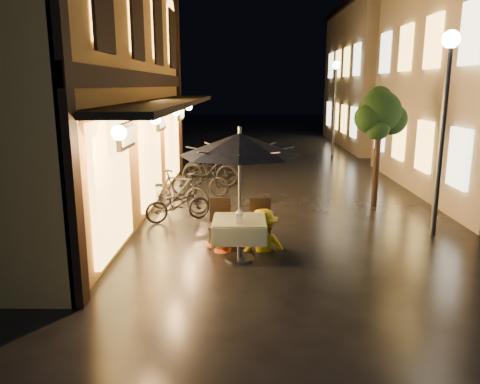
{
  "coord_description": "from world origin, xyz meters",
  "views": [
    {
      "loc": [
        -1.04,
        -7.69,
        3.16
      ],
      "look_at": [
        -1.15,
        1.11,
        1.15
      ],
      "focal_mm": 35.0,
      "sensor_mm": 36.0,
      "label": 1
    }
  ],
  "objects_px": {
    "table_lantern": "(239,215)",
    "person_orange": "(221,213)",
    "cafe_table": "(240,229)",
    "patio_umbrella": "(240,144)",
    "person_yellow": "(263,210)",
    "bicycle_0": "(178,204)",
    "streetlamp_near": "(445,98)"
  },
  "relations": [
    {
      "from": "patio_umbrella",
      "to": "table_lantern",
      "type": "xyz_separation_m",
      "value": [
        -0.0,
        -0.23,
        -1.23
      ]
    },
    {
      "from": "person_yellow",
      "to": "bicycle_0",
      "type": "distance_m",
      "value": 2.79
    },
    {
      "from": "streetlamp_near",
      "to": "bicycle_0",
      "type": "height_order",
      "value": "streetlamp_near"
    },
    {
      "from": "streetlamp_near",
      "to": "cafe_table",
      "type": "bearing_deg",
      "value": -160.3
    },
    {
      "from": "person_yellow",
      "to": "bicycle_0",
      "type": "xyz_separation_m",
      "value": [
        -1.95,
        1.96,
        -0.38
      ]
    },
    {
      "from": "cafe_table",
      "to": "table_lantern",
      "type": "height_order",
      "value": "table_lantern"
    },
    {
      "from": "streetlamp_near",
      "to": "bicycle_0",
      "type": "bearing_deg",
      "value": 169.65
    },
    {
      "from": "cafe_table",
      "to": "patio_umbrella",
      "type": "relative_size",
      "value": 0.4
    },
    {
      "from": "streetlamp_near",
      "to": "cafe_table",
      "type": "height_order",
      "value": "streetlamp_near"
    },
    {
      "from": "person_orange",
      "to": "streetlamp_near",
      "type": "bearing_deg",
      "value": -152.33
    },
    {
      "from": "patio_umbrella",
      "to": "bicycle_0",
      "type": "relative_size",
      "value": 1.56
    },
    {
      "from": "patio_umbrella",
      "to": "cafe_table",
      "type": "bearing_deg",
      "value": 0.0
    },
    {
      "from": "table_lantern",
      "to": "bicycle_0",
      "type": "distance_m",
      "value": 3.17
    },
    {
      "from": "cafe_table",
      "to": "person_yellow",
      "type": "xyz_separation_m",
      "value": [
        0.45,
        0.56,
        0.21
      ]
    },
    {
      "from": "person_orange",
      "to": "patio_umbrella",
      "type": "bearing_deg",
      "value": 139.04
    },
    {
      "from": "person_yellow",
      "to": "patio_umbrella",
      "type": "bearing_deg",
      "value": 39.51
    },
    {
      "from": "streetlamp_near",
      "to": "bicycle_0",
      "type": "xyz_separation_m",
      "value": [
        -5.65,
        1.03,
        -2.5
      ]
    },
    {
      "from": "streetlamp_near",
      "to": "cafe_table",
      "type": "distance_m",
      "value": 4.99
    },
    {
      "from": "streetlamp_near",
      "to": "person_orange",
      "type": "height_order",
      "value": "streetlamp_near"
    },
    {
      "from": "cafe_table",
      "to": "bicycle_0",
      "type": "height_order",
      "value": "bicycle_0"
    },
    {
      "from": "cafe_table",
      "to": "patio_umbrella",
      "type": "height_order",
      "value": "patio_umbrella"
    },
    {
      "from": "person_orange",
      "to": "bicycle_0",
      "type": "bearing_deg",
      "value": -43.92
    },
    {
      "from": "table_lantern",
      "to": "person_orange",
      "type": "distance_m",
      "value": 0.88
    },
    {
      "from": "cafe_table",
      "to": "patio_umbrella",
      "type": "distance_m",
      "value": 1.56
    },
    {
      "from": "table_lantern",
      "to": "person_orange",
      "type": "xyz_separation_m",
      "value": [
        -0.36,
        0.78,
        -0.18
      ]
    },
    {
      "from": "cafe_table",
      "to": "person_yellow",
      "type": "bearing_deg",
      "value": 51.05
    },
    {
      "from": "cafe_table",
      "to": "person_orange",
      "type": "relative_size",
      "value": 0.67
    },
    {
      "from": "person_orange",
      "to": "person_yellow",
      "type": "height_order",
      "value": "person_yellow"
    },
    {
      "from": "streetlamp_near",
      "to": "person_yellow",
      "type": "relative_size",
      "value": 2.65
    },
    {
      "from": "table_lantern",
      "to": "person_yellow",
      "type": "relative_size",
      "value": 0.16
    },
    {
      "from": "person_orange",
      "to": "person_yellow",
      "type": "relative_size",
      "value": 0.92
    },
    {
      "from": "streetlamp_near",
      "to": "person_yellow",
      "type": "distance_m",
      "value": 4.36
    }
  ]
}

